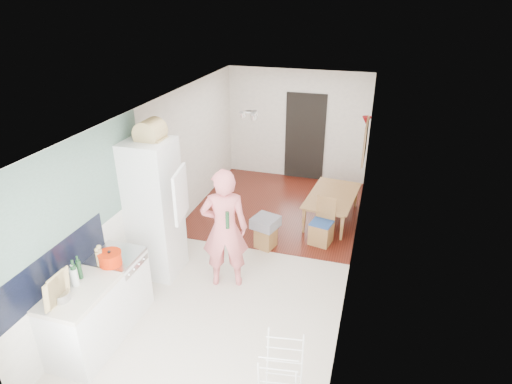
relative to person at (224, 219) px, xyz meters
The scene contains 32 objects.
room_shell 0.82m from the person, 78.47° to the left, with size 3.20×7.00×2.50m, color white, non-canonical shape.
floor 1.36m from the person, 78.47° to the left, with size 3.20×7.00×0.01m, color beige.
wood_floor_overlay 2.86m from the person, 86.52° to the left, with size 3.20×3.30×0.01m, color #5C1C11.
sage_wall_panel 2.02m from the person, 139.64° to the right, with size 0.02×3.00×1.30m, color slate.
tile_splashback 2.27m from the person, 128.91° to the right, with size 0.02×1.90×0.50m, color black.
doorway_recess 4.28m from the person, 85.17° to the left, with size 0.90×0.04×2.00m, color black.
base_cabinet 2.20m from the person, 122.85° to the right, with size 0.60×0.90×0.86m, color white.
worktop 2.11m from the person, 122.85° to the right, with size 0.62×0.92×0.06m, color beige.
range_cooker 1.66m from the person, 138.31° to the right, with size 0.60×0.60×0.88m, color white.
cooker_top 1.54m from the person, 138.31° to the right, with size 0.60×0.60×0.04m, color #B2B2B4.
fridge_housing 1.11m from the person, behind, with size 0.66×0.66×2.15m, color white.
fridge_door 0.74m from the person, 149.45° to the right, with size 0.56×0.04×0.70m, color white.
fridge_interior 0.92m from the person, behind, with size 0.02×0.52×0.66m, color white.
pinboard 3.23m from the person, 57.05° to the left, with size 0.03×0.90×0.70m, color tan.
pinboard_frame 3.22m from the person, 57.28° to the left, with size 0.01×0.94×0.74m, color olive.
wall_sconce 3.80m from the person, 62.99° to the left, with size 0.18×0.18×0.16m, color maroon.
person is the anchor object (origin of this frame).
dining_table 2.87m from the person, 61.85° to the left, with size 1.28×0.72×0.45m, color olive.
dining_chair 2.04m from the person, 51.41° to the left, with size 0.35×0.35×0.84m, color olive, non-canonical shape.
stool 1.47m from the person, 74.46° to the left, with size 0.30×0.30×0.40m, color olive, non-canonical shape.
grey_drape 1.31m from the person, 74.67° to the left, with size 0.40×0.40×0.18m, color gray.
drying_rack 2.31m from the person, 54.62° to the right, with size 0.40×0.36×0.78m, color white, non-canonical shape.
bread_bin 1.58m from the person, behind, with size 0.38×0.36×0.20m, color tan, non-canonical shape.
red_casserole 1.61m from the person, 131.65° to the right, with size 0.29×0.29×0.17m, color red.
steel_pan 2.30m from the person, 121.54° to the right, with size 0.20×0.20×0.10m, color #B2B2B4.
held_bottle 0.24m from the person, 57.76° to the right, with size 0.05×0.05×0.25m, color #183E20.
bottle_a 2.07m from the person, 125.80° to the right, with size 0.06×0.06×0.27m, color #183E20.
bottle_b 1.99m from the person, 128.72° to the right, with size 0.06×0.06×0.25m, color #183E20.
bottle_c 2.08m from the person, 125.95° to the right, with size 0.09×0.09×0.23m, color silver.
pepper_mill_front 1.71m from the person, 133.81° to the right, with size 0.06×0.06×0.22m, color tan.
pepper_mill_back 1.74m from the person, 133.38° to the right, with size 0.05×0.05×0.20m, color tan.
chopping_boards 2.34m from the person, 119.87° to the right, with size 0.04×0.29×0.40m, color tan, non-canonical shape.
Camera 1 is at (1.78, -5.74, 4.04)m, focal length 30.00 mm.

